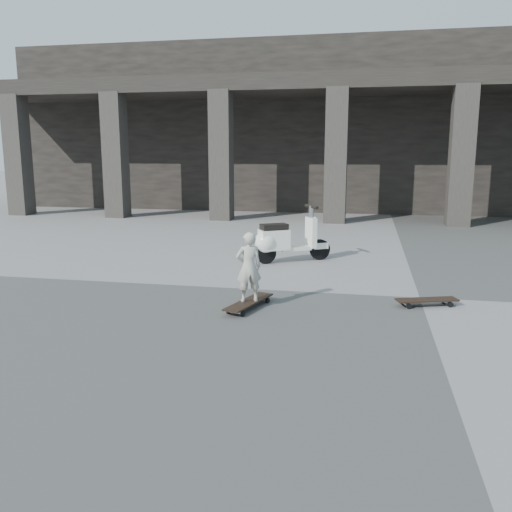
% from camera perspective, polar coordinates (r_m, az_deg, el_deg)
% --- Properties ---
extents(ground, '(90.00, 90.00, 0.00)m').
position_cam_1_polar(ground, '(8.49, 16.85, -4.22)').
color(ground, '#484846').
rests_on(ground, ground).
extents(colonnade, '(28.00, 8.82, 6.00)m').
position_cam_1_polar(colonnade, '(21.97, 14.10, 12.95)').
color(colonnade, black).
rests_on(colonnade, ground).
extents(longboard, '(0.53, 1.07, 0.10)m').
position_cam_1_polar(longboard, '(7.57, -0.76, -4.93)').
color(longboard, black).
rests_on(longboard, ground).
extents(skateboard_spare, '(0.90, 0.49, 0.10)m').
position_cam_1_polar(skateboard_spare, '(8.05, 17.54, -4.50)').
color(skateboard_spare, black).
rests_on(skateboard_spare, ground).
extents(child, '(0.42, 0.36, 0.97)m').
position_cam_1_polar(child, '(7.45, -0.77, -1.17)').
color(child, beige).
rests_on(child, longboard).
extents(scooter, '(1.42, 0.98, 1.11)m').
position_cam_1_polar(scooter, '(10.60, 2.58, 1.65)').
color(scooter, black).
rests_on(scooter, ground).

